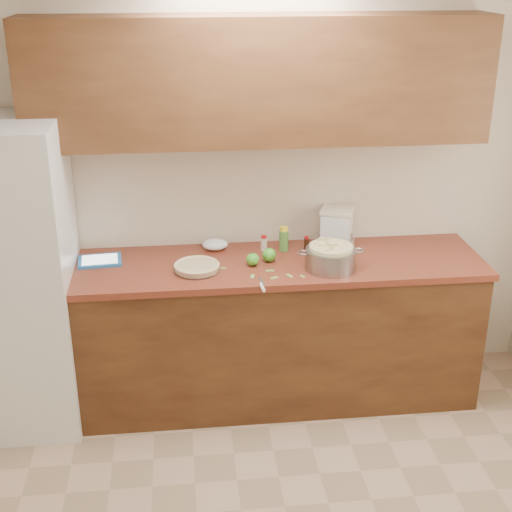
{
  "coord_description": "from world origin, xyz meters",
  "views": [
    {
      "loc": [
        -0.46,
        -2.36,
        2.59
      ],
      "look_at": [
        -0.04,
        1.43,
        0.98
      ],
      "focal_mm": 50.0,
      "sensor_mm": 36.0,
      "label": 1
    }
  ],
  "objects": [
    {
      "name": "peel_b",
      "position": [
        -0.08,
        1.27,
        0.92
      ],
      "size": [
        0.03,
        0.05,
        0.0
      ],
      "primitive_type": "cube",
      "rotation": [
        0.0,
        0.0,
        1.3
      ],
      "color": "#8AC35E",
      "rests_on": "counter_run"
    },
    {
      "name": "paper_towel",
      "position": [
        -0.26,
        1.7,
        0.95
      ],
      "size": [
        0.19,
        0.18,
        0.06
      ],
      "primitive_type": "ellipsoid",
      "rotation": [
        0.0,
        0.0,
        -0.4
      ],
      "color": "white",
      "rests_on": "counter_run"
    },
    {
      "name": "upper_cabinets",
      "position": [
        0.0,
        1.63,
        1.95
      ],
      "size": [
        2.6,
        0.34,
        0.7
      ],
      "primitive_type": "cube",
      "color": "brown",
      "rests_on": "room_shell"
    },
    {
      "name": "counter_run",
      "position": [
        0.0,
        1.48,
        0.46
      ],
      "size": [
        2.64,
        0.68,
        0.92
      ],
      "color": "brown",
      "rests_on": "ground"
    },
    {
      "name": "peel_f",
      "position": [
        0.2,
        1.24,
        0.92
      ],
      "size": [
        0.03,
        0.04,
        0.0
      ],
      "primitive_type": "cube",
      "rotation": [
        0.0,
        0.0,
        2.05
      ],
      "color": "#8AC35E",
      "rests_on": "counter_run"
    },
    {
      "name": "tablet",
      "position": [
        -0.95,
        1.58,
        0.93
      ],
      "size": [
        0.27,
        0.21,
        0.02
      ],
      "rotation": [
        0.0,
        0.0,
        0.09
      ],
      "color": "#2467AC",
      "rests_on": "counter_run"
    },
    {
      "name": "room_shell",
      "position": [
        0.0,
        0.0,
        1.3
      ],
      "size": [
        3.6,
        3.6,
        3.6
      ],
      "color": "tan",
      "rests_on": "ground"
    },
    {
      "name": "peel_c",
      "position": [
        0.13,
        1.26,
        0.92
      ],
      "size": [
        0.04,
        0.05,
        0.0
      ],
      "primitive_type": "cube",
      "rotation": [
        0.0,
        0.0,
        2.08
      ],
      "color": "#8AC35E",
      "rests_on": "counter_run"
    },
    {
      "name": "cinnamon_shaker",
      "position": [
        0.03,
        1.65,
        0.97
      ],
      "size": [
        0.04,
        0.04,
        0.1
      ],
      "rotation": [
        0.0,
        0.0,
        -0.39
      ],
      "color": "beige",
      "rests_on": "counter_run"
    },
    {
      "name": "lemon_bottle",
      "position": [
        0.15,
        1.63,
        0.99
      ],
      "size": [
        0.06,
        0.06,
        0.16
      ],
      "rotation": [
        0.0,
        0.0,
        -0.43
      ],
      "color": "#4C8C38",
      "rests_on": "counter_run"
    },
    {
      "name": "apple_left",
      "position": [
        -0.06,
        1.43,
        0.96
      ],
      "size": [
        0.08,
        0.08,
        0.09
      ],
      "color": "green",
      "rests_on": "counter_run"
    },
    {
      "name": "peel_d",
      "position": [
        0.04,
        1.24,
        0.92
      ],
      "size": [
        0.05,
        0.04,
        0.0
      ],
      "primitive_type": "cube",
      "rotation": [
        0.0,
        0.0,
        0.48
      ],
      "color": "#8AC35E",
      "rests_on": "counter_run"
    },
    {
      "name": "peel_a",
      "position": [
        -0.23,
        1.41,
        0.92
      ],
      "size": [
        0.04,
        0.02,
        0.0
      ],
      "primitive_type": "cube",
      "rotation": [
        0.0,
        0.0,
        -0.1
      ],
      "color": "#8AC35E",
      "rests_on": "counter_run"
    },
    {
      "name": "paring_knife",
      "position": [
        -0.04,
        1.12,
        0.93
      ],
      "size": [
        0.04,
        0.19,
        0.02
      ],
      "rotation": [
        0.0,
        0.0,
        0.09
      ],
      "color": "gray",
      "rests_on": "counter_run"
    },
    {
      "name": "colander",
      "position": [
        0.38,
        1.33,
        0.99
      ],
      "size": [
        0.39,
        0.29,
        0.14
      ],
      "rotation": [
        0.0,
        0.0,
        -0.38
      ],
      "color": "gray",
      "rests_on": "counter_run"
    },
    {
      "name": "peel_e",
      "position": [
        0.03,
        1.34,
        0.92
      ],
      "size": [
        0.05,
        0.02,
        0.0
      ],
      "primitive_type": "cube",
      "rotation": [
        0.0,
        0.0,
        -0.08
      ],
      "color": "#8AC35E",
      "rests_on": "counter_run"
    },
    {
      "name": "pie",
      "position": [
        -0.39,
        1.39,
        0.94
      ],
      "size": [
        0.27,
        0.27,
        0.04
      ],
      "rotation": [
        0.0,
        0.0,
        -0.43
      ],
      "color": "silver",
      "rests_on": "counter_run"
    },
    {
      "name": "vanilla_bottle",
      "position": [
        0.3,
        1.63,
        0.96
      ],
      "size": [
        0.03,
        0.03,
        0.09
      ],
      "rotation": [
        0.0,
        0.0,
        0.16
      ],
      "color": "black",
      "rests_on": "counter_run"
    },
    {
      "name": "apple_center",
      "position": [
        0.04,
        1.48,
        0.96
      ],
      "size": [
        0.08,
        0.08,
        0.09
      ],
      "color": "green",
      "rests_on": "counter_run"
    },
    {
      "name": "flour_canister",
      "position": [
        0.5,
        1.7,
        1.04
      ],
      "size": [
        0.25,
        0.25,
        0.24
      ],
      "rotation": [
        0.0,
        0.0,
        -0.35
      ],
      "color": "white",
      "rests_on": "counter_run"
    },
    {
      "name": "mixing_bowl",
      "position": [
        0.48,
        1.63,
        0.97
      ],
      "size": [
        0.23,
        0.23,
        0.09
      ],
      "rotation": [
        0.0,
        0.0,
        -0.12
      ],
      "color": "silver",
      "rests_on": "counter_run"
    },
    {
      "name": "fridge",
      "position": [
        -1.44,
        1.44,
        0.9
      ],
      "size": [
        0.7,
        0.7,
        1.8
      ],
      "primitive_type": "cube",
      "color": "silver",
      "rests_on": "ground"
    }
  ]
}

